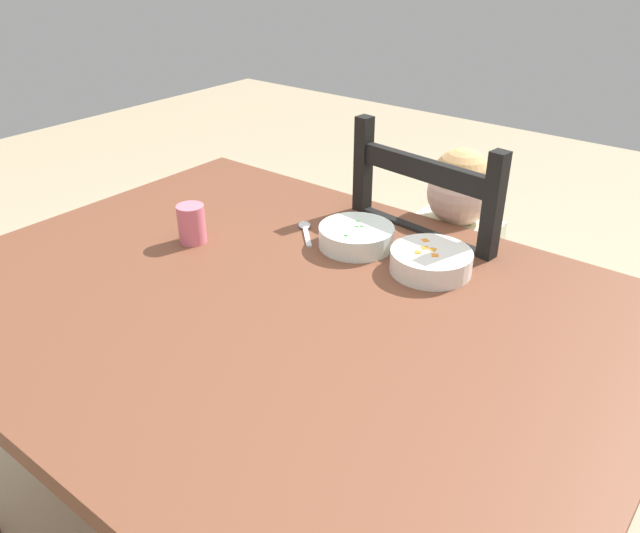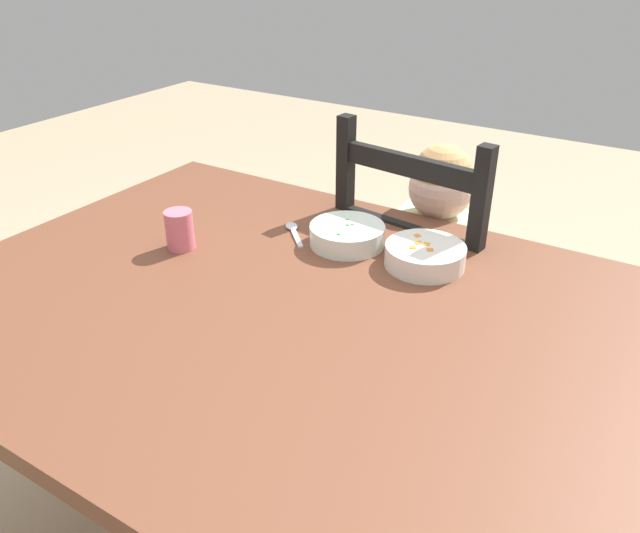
% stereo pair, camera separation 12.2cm
% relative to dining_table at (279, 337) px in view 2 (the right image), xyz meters
% --- Properties ---
extents(dining_table, '(1.44, 1.08, 0.76)m').
position_rel_dining_table_xyz_m(dining_table, '(0.00, 0.00, 0.00)').
color(dining_table, brown).
rests_on(dining_table, ground).
extents(dining_chair, '(0.47, 0.47, 1.01)m').
position_rel_dining_table_xyz_m(dining_chair, '(0.08, 0.59, -0.21)').
color(dining_chair, black).
rests_on(dining_chair, ground).
extents(child_figure, '(0.32, 0.31, 0.94)m').
position_rel_dining_table_xyz_m(child_figure, '(0.09, 0.59, -0.06)').
color(child_figure, beige).
rests_on(child_figure, ground).
extents(bowl_of_peas, '(0.18, 0.18, 0.05)m').
position_rel_dining_table_xyz_m(bowl_of_peas, '(-0.01, 0.29, 0.12)').
color(bowl_of_peas, white).
rests_on(bowl_of_peas, dining_table).
extents(bowl_of_carrots, '(0.18, 0.18, 0.05)m').
position_rel_dining_table_xyz_m(bowl_of_carrots, '(0.19, 0.29, 0.12)').
color(bowl_of_carrots, white).
rests_on(bowl_of_carrots, dining_table).
extents(spoon, '(0.11, 0.11, 0.01)m').
position_rel_dining_table_xyz_m(spoon, '(-0.16, 0.28, 0.10)').
color(spoon, silver).
rests_on(spoon, dining_table).
extents(drinking_cup, '(0.06, 0.06, 0.09)m').
position_rel_dining_table_xyz_m(drinking_cup, '(-0.33, 0.07, 0.14)').
color(drinking_cup, '#D8697C').
rests_on(drinking_cup, dining_table).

